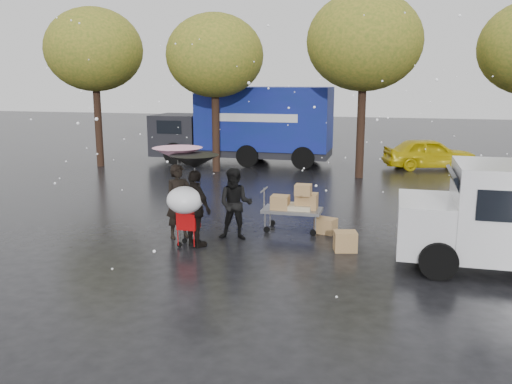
% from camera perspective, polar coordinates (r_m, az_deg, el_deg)
% --- Properties ---
extents(ground, '(90.00, 90.00, 0.00)m').
position_cam_1_polar(ground, '(12.87, -3.57, -5.70)').
color(ground, black).
rests_on(ground, ground).
extents(person_pink, '(0.79, 0.78, 1.84)m').
position_cam_1_polar(person_pink, '(13.43, -8.11, -0.99)').
color(person_pink, black).
rests_on(person_pink, ground).
extents(person_middle, '(0.94, 0.78, 1.76)m').
position_cam_1_polar(person_middle, '(13.17, -2.17, -1.30)').
color(person_middle, black).
rests_on(person_middle, ground).
extents(person_black, '(1.14, 0.95, 1.82)m').
position_cam_1_polar(person_black, '(12.67, -6.39, -1.76)').
color(person_black, black).
rests_on(person_black, ground).
extents(umbrella_pink, '(1.21, 1.21, 2.25)m').
position_cam_1_polar(umbrella_pink, '(13.22, -8.26, 3.98)').
color(umbrella_pink, '#4C4C4C').
rests_on(umbrella_pink, ground).
extents(umbrella_black, '(1.13, 1.13, 2.17)m').
position_cam_1_polar(umbrella_black, '(12.45, -6.51, 3.19)').
color(umbrella_black, '#4C4C4C').
rests_on(umbrella_black, ground).
extents(vendor_cart, '(1.52, 0.80, 1.27)m').
position_cam_1_polar(vendor_cart, '(13.93, 4.17, -1.25)').
color(vendor_cart, slate).
rests_on(vendor_cart, ground).
extents(shopping_cart, '(0.84, 0.84, 1.46)m').
position_cam_1_polar(shopping_cart, '(12.55, -7.43, -1.20)').
color(shopping_cart, '#B30A0C').
rests_on(shopping_cart, ground).
extents(blue_truck, '(8.30, 2.60, 3.50)m').
position_cam_1_polar(blue_truck, '(25.17, -0.94, 7.04)').
color(blue_truck, navy).
rests_on(blue_truck, ground).
extents(box_ground_near, '(0.59, 0.52, 0.46)m').
position_cam_1_polar(box_ground_near, '(12.60, 9.38, -5.14)').
color(box_ground_near, '#9C6B44').
rests_on(box_ground_near, ground).
extents(box_ground_far, '(0.59, 0.52, 0.39)m').
position_cam_1_polar(box_ground_far, '(13.96, 7.36, -3.54)').
color(box_ground_far, '#9C6B44').
rests_on(box_ground_far, ground).
extents(yellow_taxi, '(4.21, 2.66, 1.34)m').
position_cam_1_polar(yellow_taxi, '(24.90, 17.78, 3.90)').
color(yellow_taxi, '#D8BE0B').
rests_on(yellow_taxi, ground).
extents(tree_row, '(21.60, 4.40, 7.12)m').
position_cam_1_polar(tree_row, '(22.11, 3.35, 14.82)').
color(tree_row, black).
rests_on(tree_row, ground).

